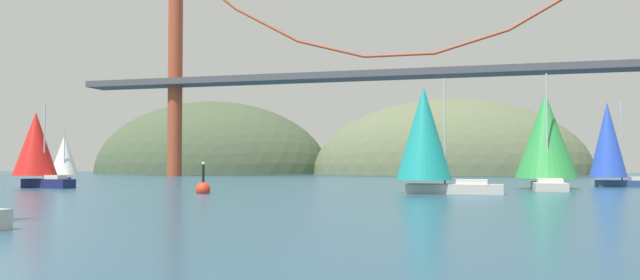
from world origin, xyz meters
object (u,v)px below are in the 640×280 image
at_px(sailboat_red_spinnaker, 36,147).
at_px(channel_buoy, 203,189).
at_px(sailboat_white_mainsail, 64,157).
at_px(sailboat_teal_sail, 426,137).
at_px(sailboat_green_sail, 546,139).
at_px(sailboat_blue_spinnaker, 609,143).

relative_size(sailboat_red_spinnaker, channel_buoy, 3.01).
height_order(sailboat_white_mainsail, sailboat_teal_sail, sailboat_teal_sail).
bearing_deg(sailboat_green_sail, sailboat_teal_sail, -126.56).
bearing_deg(sailboat_blue_spinnaker, channel_buoy, -142.05).
height_order(sailboat_white_mainsail, channel_buoy, sailboat_white_mainsail).
bearing_deg(sailboat_white_mainsail, sailboat_blue_spinnaker, -4.12).
bearing_deg(sailboat_green_sail, sailboat_blue_spinnaker, 50.62).
bearing_deg(sailboat_teal_sail, channel_buoy, -164.18).
xyz_separation_m(sailboat_red_spinnaker, sailboat_green_sail, (46.50, 9.56, 0.61)).
distance_m(sailboat_white_mainsail, sailboat_green_sail, 61.29).
relative_size(sailboat_teal_sail, channel_buoy, 3.29).
relative_size(sailboat_blue_spinnaker, channel_buoy, 3.21).
relative_size(sailboat_red_spinnaker, sailboat_green_sail, 0.78).
xyz_separation_m(sailboat_white_mainsail, sailboat_blue_spinnaker, (66.35, -4.78, 1.07)).
relative_size(sailboat_green_sail, channel_buoy, 3.87).
height_order(sailboat_red_spinnaker, sailboat_teal_sail, sailboat_teal_sail).
xyz_separation_m(sailboat_teal_sail, channel_buoy, (-16.22, -4.60, -3.87)).
xyz_separation_m(sailboat_white_mainsail, sailboat_teal_sail, (50.72, -25.02, 0.98)).
distance_m(sailboat_blue_spinnaker, channel_buoy, 40.58).
distance_m(sailboat_white_mainsail, channel_buoy, 45.56).
distance_m(sailboat_white_mainsail, sailboat_teal_sail, 56.57).
relative_size(sailboat_teal_sail, sailboat_blue_spinnaker, 1.02).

